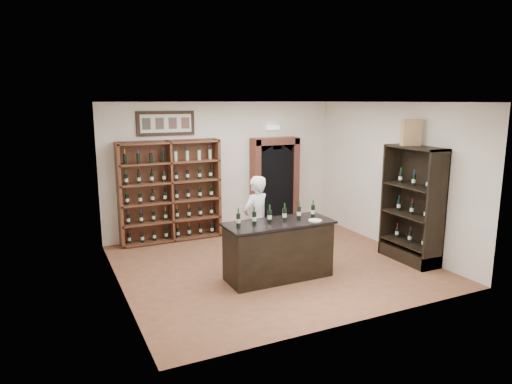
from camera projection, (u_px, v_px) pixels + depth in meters
The scene contains 20 objects.
floor at pixel (273, 265), 8.56m from camera, with size 5.50×5.50×0.00m, color brown.
ceiling at pixel (274, 102), 7.97m from camera, with size 5.50×5.50×0.00m, color white.
wall_back at pixel (223, 168), 10.48m from camera, with size 5.50×0.04×3.00m, color white.
wall_left at pixel (117, 200), 7.11m from camera, with size 0.04×5.00×3.00m, color white.
wall_right at pixel (391, 176), 9.42m from camera, with size 0.04×5.00×3.00m, color white.
wine_shelf at pixel (170, 191), 9.86m from camera, with size 2.20×0.38×2.20m.
framed_picture at pixel (166, 123), 9.70m from camera, with size 1.25×0.04×0.52m, color black.
arched_doorway at pixel (274, 181), 10.92m from camera, with size 1.17×0.35×2.17m.
emergency_light at pixel (273, 128), 10.75m from camera, with size 0.30×0.10×0.10m, color white.
tasting_counter at pixel (278, 250), 7.85m from camera, with size 1.88×0.78×1.00m.
counter_bottle_0 at pixel (238, 220), 7.48m from camera, with size 0.07×0.07×0.30m.
counter_bottle_1 at pixel (254, 218), 7.60m from camera, with size 0.07×0.07×0.30m.
counter_bottle_2 at pixel (270, 216), 7.72m from camera, with size 0.07×0.07×0.30m.
counter_bottle_3 at pixel (284, 214), 7.84m from camera, with size 0.07×0.07×0.30m.
counter_bottle_4 at pixel (299, 212), 7.96m from camera, with size 0.07×0.07×0.30m.
counter_bottle_5 at pixel (313, 211), 8.08m from camera, with size 0.07×0.07×0.30m.
side_cabinet at pixel (412, 222), 8.67m from camera, with size 0.48×1.20×2.20m.
shopkeeper at pixel (256, 221), 8.45m from camera, with size 0.61×0.40×1.68m, color white.
plate at pixel (315, 220), 7.81m from camera, with size 0.23×0.23×0.02m, color silver.
wine_crate at pixel (411, 132), 8.46m from camera, with size 0.35×0.14×0.49m, color tan.
Camera 1 is at (-3.76, -7.21, 3.03)m, focal length 32.00 mm.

